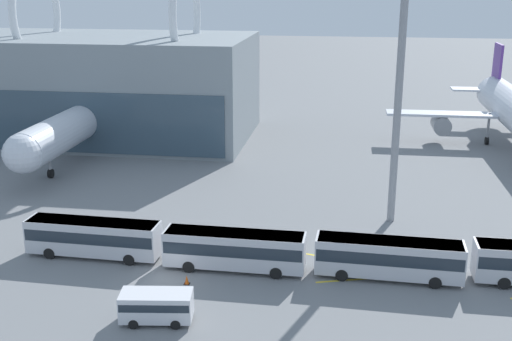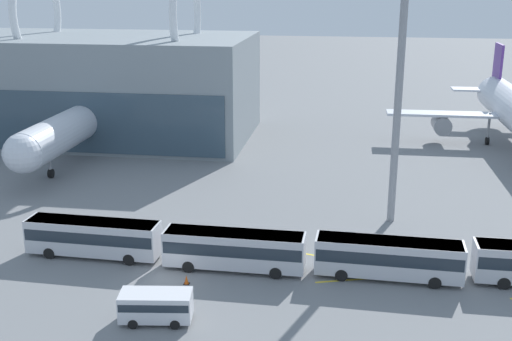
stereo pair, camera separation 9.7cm
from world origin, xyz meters
name	(u,v)px [view 1 (the left image)]	position (x,y,z in m)	size (l,w,h in m)	color
ground_plane	(167,281)	(0.00, 0.00, 0.00)	(440.00, 440.00, 0.00)	slate
airliner_at_gate_near	(92,117)	(-21.65, 38.41, 4.63)	(39.56, 42.75, 12.95)	silver
shuttle_bus_0	(93,236)	(-7.57, 3.70, 1.93)	(11.77, 2.91, 3.28)	silver
shuttle_bus_1	(234,248)	(4.97, 2.95, 1.93)	(11.73, 2.74, 3.28)	silver
shuttle_bus_2	(389,256)	(17.50, 3.18, 1.93)	(11.77, 2.95, 3.28)	silver
service_van_foreground	(156,305)	(1.04, -6.14, 1.31)	(5.28, 2.81, 2.22)	silver
floodlight_mast	(402,48)	(18.40, 16.25, 17.07)	(2.40, 2.40, 29.30)	gray
lane_stripe_2	(362,279)	(15.48, 2.72, 0.00)	(7.74, 0.25, 0.01)	yellow
lane_stripe_4	(276,248)	(7.89, 7.75, 0.00)	(9.79, 0.25, 0.01)	yellow
traffic_cone_0	(187,280)	(1.69, -0.23, 0.37)	(0.47, 0.47, 0.75)	black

